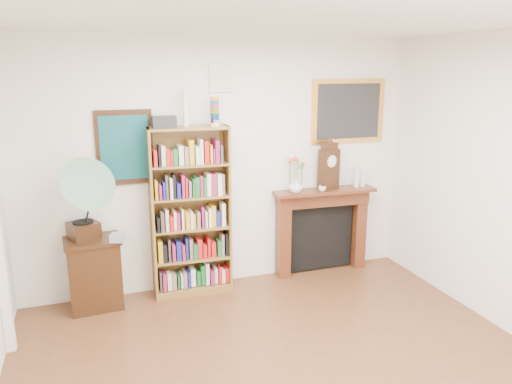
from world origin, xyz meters
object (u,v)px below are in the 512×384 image
fireplace (321,223)px  gramophone (80,194)px  flower_vase (296,186)px  mantel_clock (329,167)px  bottle_right (363,178)px  bookshelf (191,203)px  teacup (322,188)px  cd_stack (117,237)px  side_cabinet (95,274)px  bottle_left (357,177)px

fireplace → gramophone: gramophone is taller
flower_vase → gramophone: bearing=-176.5°
flower_vase → mantel_clock: bearing=4.5°
bottle_right → mantel_clock: bearing=178.2°
bookshelf → teacup: (1.55, -0.04, 0.04)m
cd_stack → mantel_clock: 2.54m
bookshelf → side_cabinet: size_ratio=2.81×
bookshelf → gramophone: bookshelf is taller
bookshelf → fireplace: (1.62, 0.08, -0.43)m
cd_stack → flower_vase: (2.04, 0.21, 0.33)m
fireplace → bottle_left: bearing=-4.4°
side_cabinet → cd_stack: size_ratio=6.34×
bottle_right → teacup: bearing=-173.6°
fireplace → flower_vase: 0.65m
gramophone → bottle_right: size_ratio=4.40×
teacup → flower_vase: bearing=172.0°
fireplace → cd_stack: (-2.42, -0.29, 0.19)m
cd_stack → fireplace: bearing=6.7°
fireplace → bottle_right: size_ratio=6.26×
bookshelf → fireplace: 1.67m
bookshelf → cd_stack: size_ratio=17.83×
bottle_left → flower_vase: bearing=-178.4°
side_cabinet → fireplace: (2.66, 0.13, 0.23)m
teacup → cd_stack: bearing=-176.0°
cd_stack → teacup: (2.36, 0.17, 0.28)m
mantel_clock → flower_vase: bearing=166.2°
side_cabinet → teacup: bearing=-3.4°
bookshelf → mantel_clock: size_ratio=3.86×
teacup → bottle_right: bearing=6.4°
cd_stack → bottle_left: bottle_left is taller
bottle_right → bottle_left: bearing=177.8°
side_cabinet → mantel_clock: 2.87m
gramophone → mantel_clock: gramophone is taller
side_cabinet → cd_stack: (0.24, -0.16, 0.42)m
teacup → bottle_right: bottle_right is taller
fireplace → gramophone: 2.81m
fireplace → cd_stack: size_ratio=10.44×
gramophone → bottle_left: size_ratio=3.66×
cd_stack → bottle_left: (2.85, 0.23, 0.37)m
flower_vase → bottle_left: (0.81, 0.02, 0.04)m
mantel_clock → flower_vase: mantel_clock is taller
cd_stack → flower_vase: size_ratio=0.73×
gramophone → cd_stack: size_ratio=7.33×
cd_stack → teacup: size_ratio=1.39×
side_cabinet → mantel_clock: bearing=-1.7°
cd_stack → bookshelf: bearing=14.4°
flower_vase → teacup: 0.33m
mantel_clock → bottle_right: mantel_clock is taller
fireplace → bottle_right: (0.51, -0.06, 0.54)m
gramophone → bottle_right: 3.25m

